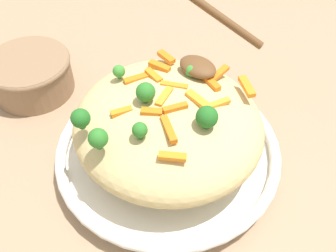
# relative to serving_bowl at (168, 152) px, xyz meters

# --- Properties ---
(ground_plane) EXTENTS (2.40, 2.40, 0.00)m
(ground_plane) POSITION_rel_serving_bowl_xyz_m (0.00, 0.00, -0.02)
(ground_plane) COLOR #9E7F60
(serving_bowl) EXTENTS (0.33, 0.33, 0.04)m
(serving_bowl) POSITION_rel_serving_bowl_xyz_m (0.00, 0.00, 0.00)
(serving_bowl) COLOR white
(serving_bowl) RESTS_ON ground_plane
(pasta_mound) EXTENTS (0.26, 0.26, 0.09)m
(pasta_mound) POSITION_rel_serving_bowl_xyz_m (0.00, 0.00, 0.06)
(pasta_mound) COLOR #D1BA7A
(pasta_mound) RESTS_ON serving_bowl
(carrot_piece_0) EXTENTS (0.02, 0.04, 0.01)m
(carrot_piece_0) POSITION_rel_serving_bowl_xyz_m (0.06, -0.01, 0.10)
(carrot_piece_0) COLOR orange
(carrot_piece_0) RESTS_ON pasta_mound
(carrot_piece_1) EXTENTS (0.04, 0.03, 0.01)m
(carrot_piece_1) POSITION_rel_serving_bowl_xyz_m (-0.03, 0.04, 0.11)
(carrot_piece_1) COLOR orange
(carrot_piece_1) RESTS_ON pasta_mound
(carrot_piece_2) EXTENTS (0.04, 0.03, 0.01)m
(carrot_piece_2) POSITION_rel_serving_bowl_xyz_m (-0.06, -0.09, 0.10)
(carrot_piece_2) COLOR orange
(carrot_piece_2) RESTS_ON pasta_mound
(carrot_piece_3) EXTENTS (0.04, 0.02, 0.01)m
(carrot_piece_3) POSITION_rel_serving_bowl_xyz_m (-0.03, -0.02, 0.11)
(carrot_piece_3) COLOR orange
(carrot_piece_3) RESTS_ON pasta_mound
(carrot_piece_4) EXTENTS (0.02, 0.04, 0.01)m
(carrot_piece_4) POSITION_rel_serving_bowl_xyz_m (0.01, -0.00, 0.11)
(carrot_piece_4) COLOR orange
(carrot_piece_4) RESTS_ON pasta_mound
(carrot_piece_5) EXTENTS (0.02, 0.03, 0.01)m
(carrot_piece_5) POSITION_rel_serving_bowl_xyz_m (-0.02, 0.01, 0.11)
(carrot_piece_5) COLOR orange
(carrot_piece_5) RESTS_ON pasta_mound
(carrot_piece_6) EXTENTS (0.04, 0.02, 0.01)m
(carrot_piece_6) POSITION_rel_serving_bowl_xyz_m (0.01, -0.03, 0.11)
(carrot_piece_6) COLOR orange
(carrot_piece_6) RESTS_ON pasta_mound
(carrot_piece_7) EXTENTS (0.01, 0.04, 0.01)m
(carrot_piece_7) POSITION_rel_serving_bowl_xyz_m (-0.01, -0.09, 0.10)
(carrot_piece_7) COLOR orange
(carrot_piece_7) RESTS_ON pasta_mound
(carrot_piece_8) EXTENTS (0.03, 0.01, 0.01)m
(carrot_piece_8) POSITION_rel_serving_bowl_xyz_m (0.06, -0.07, 0.10)
(carrot_piece_8) COLOR orange
(carrot_piece_8) RESTS_ON pasta_mound
(carrot_piece_9) EXTENTS (0.03, 0.02, 0.01)m
(carrot_piece_9) POSITION_rel_serving_bowl_xyz_m (0.05, -0.02, 0.11)
(carrot_piece_9) COLOR orange
(carrot_piece_9) RESTS_ON pasta_mound
(carrot_piece_10) EXTENTS (0.03, 0.02, 0.01)m
(carrot_piece_10) POSITION_rel_serving_bowl_xyz_m (-0.00, 0.03, 0.11)
(carrot_piece_10) COLOR orange
(carrot_piece_10) RESTS_ON pasta_mound
(carrot_piece_11) EXTENTS (0.03, 0.02, 0.01)m
(carrot_piece_11) POSITION_rel_serving_bowl_xyz_m (-0.02, -0.07, 0.10)
(carrot_piece_11) COLOR orange
(carrot_piece_11) RESTS_ON pasta_mound
(carrot_piece_12) EXTENTS (0.03, 0.01, 0.01)m
(carrot_piece_12) POSITION_rel_serving_bowl_xyz_m (0.06, -0.05, 0.10)
(carrot_piece_12) COLOR orange
(carrot_piece_12) RESTS_ON pasta_mound
(carrot_piece_13) EXTENTS (0.02, 0.03, 0.01)m
(carrot_piece_13) POSITION_rel_serving_bowl_xyz_m (0.03, 0.05, 0.10)
(carrot_piece_13) COLOR orange
(carrot_piece_13) RESTS_ON pasta_mound
(carrot_piece_14) EXTENTS (0.03, 0.03, 0.01)m
(carrot_piece_14) POSITION_rel_serving_bowl_xyz_m (-0.06, 0.06, 0.10)
(carrot_piece_14) COLOR orange
(carrot_piece_14) RESTS_ON pasta_mound
(carrot_piece_15) EXTENTS (0.02, 0.04, 0.01)m
(carrot_piece_15) POSITION_rel_serving_bowl_xyz_m (-0.05, -0.04, 0.10)
(carrot_piece_15) COLOR orange
(carrot_piece_15) RESTS_ON pasta_mound
(broccoli_floret_0) EXTENTS (0.02, 0.02, 0.02)m
(broccoli_floret_0) POSITION_rel_serving_bowl_xyz_m (0.01, -0.06, 0.11)
(broccoli_floret_0) COLOR #377928
(broccoli_floret_0) RESTS_ON pasta_mound
(broccoli_floret_1) EXTENTS (0.03, 0.03, 0.03)m
(broccoli_floret_1) POSITION_rel_serving_bowl_xyz_m (-0.06, -0.00, 0.12)
(broccoli_floret_1) COLOR #205B1C
(broccoli_floret_1) RESTS_ON pasta_mound
(broccoli_floret_2) EXTENTS (0.02, 0.02, 0.02)m
(broccoli_floret_2) POSITION_rel_serving_bowl_xyz_m (-0.01, 0.07, 0.11)
(broccoli_floret_2) COLOR #296820
(broccoli_floret_2) RESTS_ON pasta_mound
(broccoli_floret_3) EXTENTS (0.02, 0.02, 0.02)m
(broccoli_floret_3) POSITION_rel_serving_bowl_xyz_m (0.08, 0.01, 0.11)
(broccoli_floret_3) COLOR #377928
(broccoli_floret_3) RESTS_ON pasta_mound
(broccoli_floret_4) EXTENTS (0.02, 0.02, 0.03)m
(broccoli_floret_4) POSITION_rel_serving_bowl_xyz_m (0.01, 0.11, 0.11)
(broccoli_floret_4) COLOR #296820
(broccoli_floret_4) RESTS_ON pasta_mound
(broccoli_floret_5) EXTENTS (0.02, 0.02, 0.03)m
(broccoli_floret_5) POSITION_rel_serving_bowl_xyz_m (0.05, 0.10, 0.11)
(broccoli_floret_5) COLOR #205B1C
(broccoli_floret_5) RESTS_ON pasta_mound
(broccoli_floret_6) EXTENTS (0.03, 0.03, 0.03)m
(broccoli_floret_6) POSITION_rel_serving_bowl_xyz_m (0.02, 0.02, 0.12)
(broccoli_floret_6) COLOR #296820
(broccoli_floret_6) RESTS_ON pasta_mound
(serving_spoon) EXTENTS (0.15, 0.13, 0.10)m
(serving_spoon) POSITION_rel_serving_bowl_xyz_m (0.02, -0.10, 0.13)
(serving_spoon) COLOR brown
(serving_spoon) RESTS_ON pasta_mound
(companion_bowl) EXTENTS (0.14, 0.14, 0.07)m
(companion_bowl) POSITION_rel_serving_bowl_xyz_m (0.28, 0.04, 0.02)
(companion_bowl) COLOR #8C6B4C
(companion_bowl) RESTS_ON ground_plane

